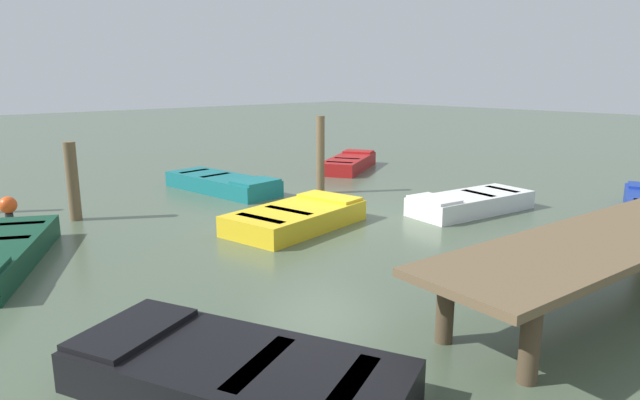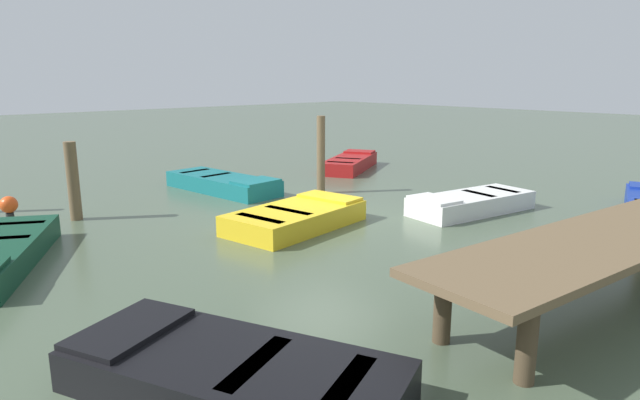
{
  "view_description": "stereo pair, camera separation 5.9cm",
  "coord_description": "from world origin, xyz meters",
  "px_view_note": "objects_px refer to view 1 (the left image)",
  "views": [
    {
      "loc": [
        7.77,
        8.45,
        2.94
      ],
      "look_at": [
        0.0,
        0.0,
        0.35
      ],
      "focal_mm": 30.85,
      "sensor_mm": 36.0,
      "label": 1
    },
    {
      "loc": [
        7.73,
        8.49,
        2.94
      ],
      "look_at": [
        0.0,
        0.0,
        0.35
      ],
      "focal_mm": 30.85,
      "sensor_mm": 36.0,
      "label": 2
    }
  ],
  "objects_px": {
    "rowboat_red": "(349,163)",
    "mooring_piling_mid_left": "(73,181)",
    "rowboat_yellow": "(296,217)",
    "dock_segment": "(606,243)",
    "rowboat_black": "(235,374)",
    "rowboat_white": "(470,202)",
    "mooring_piling_far_left": "(320,155)",
    "marker_buoy": "(8,206)",
    "rowboat_teal": "(222,183)"
  },
  "relations": [
    {
      "from": "rowboat_white",
      "to": "rowboat_black",
      "type": "bearing_deg",
      "value": 26.48
    },
    {
      "from": "rowboat_teal",
      "to": "mooring_piling_far_left",
      "type": "bearing_deg",
      "value": 36.68
    },
    {
      "from": "rowboat_white",
      "to": "marker_buoy",
      "type": "distance_m",
      "value": 9.91
    },
    {
      "from": "rowboat_white",
      "to": "rowboat_black",
      "type": "relative_size",
      "value": 0.89
    },
    {
      "from": "mooring_piling_mid_left",
      "to": "mooring_piling_far_left",
      "type": "bearing_deg",
      "value": 165.28
    },
    {
      "from": "rowboat_red",
      "to": "mooring_piling_far_left",
      "type": "bearing_deg",
      "value": -175.69
    },
    {
      "from": "rowboat_yellow",
      "to": "rowboat_red",
      "type": "height_order",
      "value": "same"
    },
    {
      "from": "rowboat_red",
      "to": "mooring_piling_mid_left",
      "type": "bearing_deg",
      "value": 155.07
    },
    {
      "from": "mooring_piling_far_left",
      "to": "marker_buoy",
      "type": "distance_m",
      "value": 7.11
    },
    {
      "from": "rowboat_red",
      "to": "marker_buoy",
      "type": "height_order",
      "value": "marker_buoy"
    },
    {
      "from": "mooring_piling_far_left",
      "to": "rowboat_teal",
      "type": "bearing_deg",
      "value": -47.78
    },
    {
      "from": "rowboat_white",
      "to": "rowboat_red",
      "type": "relative_size",
      "value": 0.96
    },
    {
      "from": "rowboat_teal",
      "to": "rowboat_black",
      "type": "relative_size",
      "value": 1.01
    },
    {
      "from": "rowboat_yellow",
      "to": "dock_segment",
      "type": "bearing_deg",
      "value": -94.14
    },
    {
      "from": "mooring_piling_far_left",
      "to": "rowboat_red",
      "type": "bearing_deg",
      "value": -146.72
    },
    {
      "from": "dock_segment",
      "to": "marker_buoy",
      "type": "distance_m",
      "value": 11.2
    },
    {
      "from": "rowboat_yellow",
      "to": "rowboat_red",
      "type": "distance_m",
      "value": 7.13
    },
    {
      "from": "rowboat_teal",
      "to": "rowboat_red",
      "type": "relative_size",
      "value": 1.09
    },
    {
      "from": "dock_segment",
      "to": "rowboat_red",
      "type": "bearing_deg",
      "value": -112.41
    },
    {
      "from": "rowboat_black",
      "to": "mooring_piling_mid_left",
      "type": "height_order",
      "value": "mooring_piling_mid_left"
    },
    {
      "from": "dock_segment",
      "to": "rowboat_black",
      "type": "bearing_deg",
      "value": -11.42
    },
    {
      "from": "rowboat_white",
      "to": "dock_segment",
      "type": "bearing_deg",
      "value": 60.43
    },
    {
      "from": "rowboat_white",
      "to": "marker_buoy",
      "type": "bearing_deg",
      "value": -30.17
    },
    {
      "from": "rowboat_black",
      "to": "rowboat_yellow",
      "type": "bearing_deg",
      "value": -68.63
    },
    {
      "from": "rowboat_white",
      "to": "mooring_piling_far_left",
      "type": "xyz_separation_m",
      "value": [
        1.07,
        -3.73,
        0.77
      ]
    },
    {
      "from": "mooring_piling_mid_left",
      "to": "marker_buoy",
      "type": "distance_m",
      "value": 1.55
    },
    {
      "from": "mooring_piling_far_left",
      "to": "mooring_piling_mid_left",
      "type": "bearing_deg",
      "value": -14.72
    },
    {
      "from": "rowboat_yellow",
      "to": "mooring_piling_far_left",
      "type": "xyz_separation_m",
      "value": [
        -2.58,
        -2.1,
        0.77
      ]
    },
    {
      "from": "rowboat_red",
      "to": "marker_buoy",
      "type": "xyz_separation_m",
      "value": [
        9.8,
        -0.43,
        0.07
      ]
    },
    {
      "from": "mooring_piling_far_left",
      "to": "marker_buoy",
      "type": "bearing_deg",
      "value": -20.88
    },
    {
      "from": "mooring_piling_far_left",
      "to": "mooring_piling_mid_left",
      "type": "relative_size",
      "value": 1.21
    },
    {
      "from": "dock_segment",
      "to": "rowboat_teal",
      "type": "xyz_separation_m",
      "value": [
        -0.36,
        -9.6,
        -0.62
      ]
    },
    {
      "from": "rowboat_black",
      "to": "mooring_piling_mid_left",
      "type": "distance_m",
      "value": 7.82
    },
    {
      "from": "rowboat_teal",
      "to": "rowboat_red",
      "type": "distance_m",
      "value": 4.92
    },
    {
      "from": "marker_buoy",
      "to": "rowboat_black",
      "type": "bearing_deg",
      "value": 88.68
    },
    {
      "from": "rowboat_white",
      "to": "rowboat_black",
      "type": "distance_m",
      "value": 8.28
    },
    {
      "from": "rowboat_white",
      "to": "mooring_piling_mid_left",
      "type": "xyz_separation_m",
      "value": [
        6.68,
        -5.21,
        0.6
      ]
    },
    {
      "from": "rowboat_yellow",
      "to": "marker_buoy",
      "type": "bearing_deg",
      "value": 121.91
    },
    {
      "from": "rowboat_red",
      "to": "mooring_piling_mid_left",
      "type": "xyz_separation_m",
      "value": [
        8.79,
        0.62,
        0.6
      ]
    },
    {
      "from": "rowboat_white",
      "to": "rowboat_black",
      "type": "height_order",
      "value": "same"
    },
    {
      "from": "rowboat_white",
      "to": "rowboat_black",
      "type": "xyz_separation_m",
      "value": [
        7.89,
        2.49,
        -0.0
      ]
    },
    {
      "from": "rowboat_white",
      "to": "rowboat_yellow",
      "type": "bearing_deg",
      "value": -15.13
    },
    {
      "from": "rowboat_white",
      "to": "mooring_piling_far_left",
      "type": "height_order",
      "value": "mooring_piling_far_left"
    },
    {
      "from": "dock_segment",
      "to": "mooring_piling_mid_left",
      "type": "relative_size",
      "value": 3.82
    },
    {
      "from": "rowboat_yellow",
      "to": "mooring_piling_far_left",
      "type": "relative_size",
      "value": 1.54
    },
    {
      "from": "mooring_piling_mid_left",
      "to": "marker_buoy",
      "type": "bearing_deg",
      "value": -46.16
    },
    {
      "from": "dock_segment",
      "to": "rowboat_black",
      "type": "relative_size",
      "value": 1.79
    },
    {
      "from": "dock_segment",
      "to": "rowboat_red",
      "type": "height_order",
      "value": "dock_segment"
    },
    {
      "from": "rowboat_red",
      "to": "mooring_piling_mid_left",
      "type": "relative_size",
      "value": 1.96
    },
    {
      "from": "rowboat_white",
      "to": "rowboat_red",
      "type": "height_order",
      "value": "same"
    }
  ]
}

